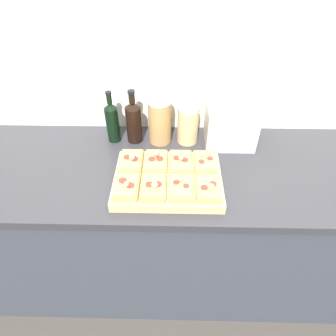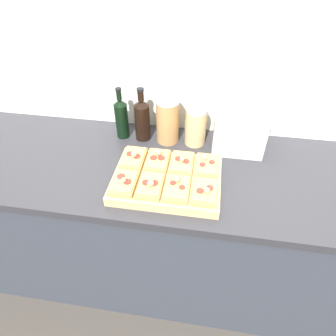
{
  "view_description": "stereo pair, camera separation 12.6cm",
  "coord_description": "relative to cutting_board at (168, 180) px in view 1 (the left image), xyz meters",
  "views": [
    {
      "loc": [
        -0.05,
        -0.71,
        1.79
      ],
      "look_at": [
        -0.07,
        0.24,
        0.95
      ],
      "focal_mm": 32.0,
      "sensor_mm": 36.0,
      "label": 1
    },
    {
      "loc": [
        0.08,
        -0.69,
        1.79
      ],
      "look_at": [
        -0.07,
        0.24,
        0.95
      ],
      "focal_mm": 32.0,
      "sensor_mm": 36.0,
      "label": 2
    }
  ],
  "objects": [
    {
      "name": "pizza_slice_front_left",
      "position": [
        -0.16,
        -0.08,
        0.04
      ],
      "size": [
        0.1,
        0.15,
        0.05
      ],
      "color": "tan",
      "rests_on": "cutting_board"
    },
    {
      "name": "olive_oil_bottle",
      "position": [
        -0.28,
        0.31,
        0.09
      ],
      "size": [
        0.07,
        0.07,
        0.27
      ],
      "color": "black",
      "rests_on": "kitchen_counter"
    },
    {
      "name": "pizza_slice_back_left",
      "position": [
        -0.16,
        0.08,
        0.04
      ],
      "size": [
        0.1,
        0.15,
        0.05
      ],
      "color": "tan",
      "rests_on": "cutting_board"
    },
    {
      "name": "pizza_slice_front_right",
      "position": [
        0.16,
        -0.08,
        0.04
      ],
      "size": [
        0.1,
        0.15,
        0.05
      ],
      "color": "tan",
      "rests_on": "cutting_board"
    },
    {
      "name": "ground_plane",
      "position": [
        0.07,
        -0.21,
        -0.91
      ],
      "size": [
        12.0,
        12.0,
        0.0
      ],
      "primitive_type": "plane",
      "color": "#3D3833"
    },
    {
      "name": "pizza_slice_back_right",
      "position": [
        0.16,
        0.08,
        0.04
      ],
      "size": [
        0.1,
        0.15,
        0.05
      ],
      "color": "tan",
      "rests_on": "cutting_board"
    },
    {
      "name": "grain_jar_short",
      "position": [
        0.09,
        0.31,
        0.08
      ],
      "size": [
        0.11,
        0.11,
        0.2
      ],
      "color": "tan",
      "rests_on": "kitchen_counter"
    },
    {
      "name": "kitchen_counter",
      "position": [
        0.07,
        0.11,
        -0.46
      ],
      "size": [
        2.63,
        0.67,
        0.89
      ],
      "color": "#333842",
      "rests_on": "ground_plane"
    },
    {
      "name": "pizza_slice_front_midleft",
      "position": [
        -0.05,
        -0.08,
        0.04
      ],
      "size": [
        0.1,
        0.15,
        0.06
      ],
      "color": "tan",
      "rests_on": "cutting_board"
    },
    {
      "name": "pizza_slice_back_midright",
      "position": [
        0.05,
        0.08,
        0.04
      ],
      "size": [
        0.1,
        0.15,
        0.05
      ],
      "color": "tan",
      "rests_on": "cutting_board"
    },
    {
      "name": "cutting_board",
      "position": [
        0.0,
        0.0,
        0.0
      ],
      "size": [
        0.45,
        0.33,
        0.04
      ],
      "primitive_type": "cube",
      "color": "tan",
      "rests_on": "kitchen_counter"
    },
    {
      "name": "wine_bottle",
      "position": [
        -0.17,
        0.31,
        0.09
      ],
      "size": [
        0.08,
        0.08,
        0.27
      ],
      "color": "black",
      "rests_on": "kitchen_counter"
    },
    {
      "name": "pizza_slice_front_midright",
      "position": [
        0.05,
        -0.08,
        0.04
      ],
      "size": [
        0.1,
        0.15,
        0.05
      ],
      "color": "tan",
      "rests_on": "cutting_board"
    },
    {
      "name": "pizza_slice_back_midleft",
      "position": [
        -0.05,
        0.08,
        0.04
      ],
      "size": [
        0.1,
        0.15,
        0.06
      ],
      "color": "tan",
      "rests_on": "cutting_board"
    },
    {
      "name": "grain_jar_tall",
      "position": [
        -0.05,
        0.31,
        0.1
      ],
      "size": [
        0.12,
        0.12,
        0.23
      ],
      "color": "#AD7F4C",
      "rests_on": "kitchen_counter"
    },
    {
      "name": "wall_back",
      "position": [
        0.07,
        0.46,
        0.34
      ],
      "size": [
        6.0,
        0.06,
        2.5
      ],
      "color": "silver",
      "rests_on": "ground_plane"
    },
    {
      "name": "toaster_oven",
      "position": [
        0.3,
        0.31,
        0.08
      ],
      "size": [
        0.26,
        0.19,
        0.2
      ],
      "color": "beige",
      "rests_on": "kitchen_counter"
    }
  ]
}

